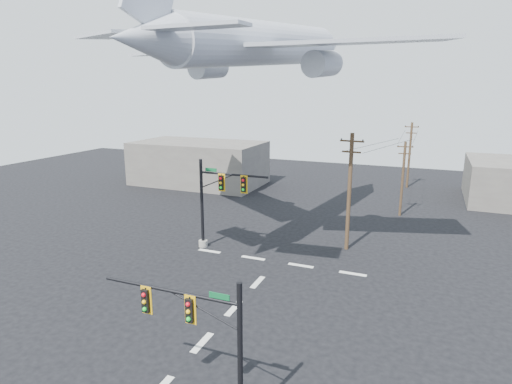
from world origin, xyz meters
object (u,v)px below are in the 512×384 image
at_px(utility_pole_c, 410,154).
at_px(airliner, 263,45).
at_px(signal_mast_near, 208,345).
at_px(utility_pole_b, 403,178).
at_px(signal_mast_far, 215,203).
at_px(utility_pole_a, 349,190).

xyz_separation_m(utility_pole_c, airliner, (-10.48, -28.24, 12.05)).
bearing_deg(signal_mast_near, utility_pole_c, 84.09).
relative_size(signal_mast_near, utility_pole_b, 0.82).
distance_m(signal_mast_near, airliner, 24.65).
bearing_deg(utility_pole_b, signal_mast_far, -136.86).
xyz_separation_m(utility_pole_b, airliner, (-10.58, -13.64, 12.55)).
bearing_deg(signal_mast_far, utility_pole_a, 21.69).
bearing_deg(airliner, utility_pole_c, -10.69).
height_order(utility_pole_b, utility_pole_c, utility_pole_c).
relative_size(utility_pole_b, airliner, 0.26).
bearing_deg(utility_pole_a, utility_pole_b, 81.27).
relative_size(signal_mast_far, utility_pole_c, 0.86).
distance_m(signal_mast_far, utility_pole_a, 11.24).
bearing_deg(signal_mast_near, airliner, 105.32).
distance_m(signal_mast_far, utility_pole_b, 21.37).
bearing_deg(signal_mast_far, utility_pole_c, 65.94).
distance_m(signal_mast_far, utility_pole_c, 33.79).
distance_m(utility_pole_a, utility_pole_b, 12.64).
distance_m(signal_mast_near, utility_pole_b, 34.05).
relative_size(signal_mast_far, utility_pole_a, 0.78).
bearing_deg(utility_pole_c, signal_mast_near, -99.08).
bearing_deg(utility_pole_c, airliner, -113.52).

